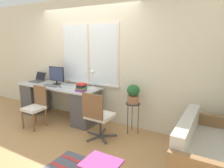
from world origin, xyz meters
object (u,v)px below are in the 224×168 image
object	(u,v)px
book_stack	(81,87)
mouse	(60,87)
office_chair_swivel	(98,115)
plant_stand	(133,106)
desk_chair_wooden	(36,106)
desk_lamp	(93,77)
folding_stool	(101,165)
keyboard	(51,86)
monitor	(56,75)
potted_plant	(133,94)
laptop	(38,79)
couch_loveseat	(205,156)

from	to	relation	value
book_stack	mouse	bearing A→B (deg)	178.06
office_chair_swivel	plant_stand	size ratio (longest dim) A/B	1.48
desk_chair_wooden	book_stack	bearing A→B (deg)	27.40
plant_stand	desk_lamp	bearing A→B (deg)	176.87
office_chair_swivel	folding_stool	bearing A→B (deg)	126.69
keyboard	plant_stand	world-z (taller)	keyboard
monitor	plant_stand	world-z (taller)	monitor
keyboard	potted_plant	xyz separation A→B (m)	(1.92, 0.24, 0.01)
book_stack	folding_stool	xyz separation A→B (m)	(1.38, -1.40, -0.47)
laptop	mouse	xyz separation A→B (m)	(0.95, -0.20, -0.03)
desk_lamp	plant_stand	bearing A→B (deg)	-3.13
folding_stool	desk_lamp	bearing A→B (deg)	127.54
mouse	desk_lamp	size ratio (longest dim) A/B	0.15
folding_stool	keyboard	bearing A→B (deg)	147.81
mouse	desk_chair_wooden	size ratio (longest dim) A/B	0.07
book_stack	office_chair_swivel	bearing A→B (deg)	-25.35
office_chair_swivel	laptop	bearing A→B (deg)	-11.74
desk_chair_wooden	couch_loveseat	bearing A→B (deg)	-0.49
desk_chair_wooden	office_chair_swivel	xyz separation A→B (m)	(1.44, 0.18, 0.01)
couch_loveseat	folding_stool	bearing A→B (deg)	133.85
monitor	office_chair_swivel	bearing A→B (deg)	-18.61
couch_loveseat	plant_stand	xyz separation A→B (m)	(-1.36, 0.70, 0.26)
keyboard	desk_chair_wooden	world-z (taller)	desk_chair_wooden
keyboard	desk_chair_wooden	distance (m)	0.59
monitor	potted_plant	xyz separation A→B (m)	(1.94, 0.04, -0.19)
monitor	potted_plant	distance (m)	1.95
office_chair_swivel	folding_stool	xyz separation A→B (m)	(0.80, -1.13, -0.08)
couch_loveseat	plant_stand	world-z (taller)	couch_loveseat
couch_loveseat	potted_plant	world-z (taller)	potted_plant
book_stack	folding_stool	world-z (taller)	book_stack
laptop	office_chair_swivel	distance (m)	2.22
mouse	desk_chair_wooden	bearing A→B (deg)	-117.52
book_stack	plant_stand	distance (m)	1.11
keyboard	folding_stool	size ratio (longest dim) A/B	0.94
desk_lamp	couch_loveseat	distance (m)	2.56
desk_chair_wooden	potted_plant	size ratio (longest dim) A/B	2.33
monitor	potted_plant	size ratio (longest dim) A/B	1.22
book_stack	office_chair_swivel	distance (m)	0.75
couch_loveseat	folding_stool	xyz separation A→B (m)	(-1.01, -0.97, 0.10)
desk_lamp	desk_chair_wooden	xyz separation A→B (m)	(-0.91, -0.78, -0.58)
book_stack	plant_stand	bearing A→B (deg)	14.47
mouse	potted_plant	world-z (taller)	potted_plant
mouse	book_stack	xyz separation A→B (m)	(0.60, -0.02, 0.06)
mouse	office_chair_swivel	bearing A→B (deg)	-14.09
desk_lamp	couch_loveseat	bearing A→B (deg)	-17.79
couch_loveseat	potted_plant	bearing A→B (deg)	62.89
potted_plant	monitor	bearing A→B (deg)	-178.77
plant_stand	potted_plant	xyz separation A→B (m)	(0.00, 0.00, 0.26)
keyboard	book_stack	world-z (taller)	book_stack
laptop	office_chair_swivel	size ratio (longest dim) A/B	0.37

